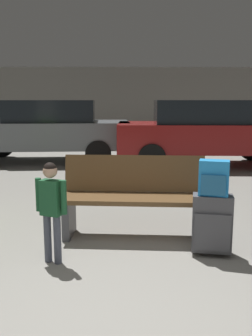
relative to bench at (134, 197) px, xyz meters
name	(u,v)px	position (x,y,z in m)	size (l,w,h in m)	color
ground_plane	(113,191)	(-0.28, 2.26, -0.49)	(18.00, 18.00, 0.10)	gray
garage_back_wall	(116,103)	(-0.28, 11.12, 0.96)	(18.00, 0.12, 2.80)	slate
bench	(134,197)	(0.00, 0.00, 0.00)	(1.64, 0.65, 0.89)	brown
suitcase	(212,224)	(0.74, -0.57, -0.12)	(0.41, 0.29, 0.60)	#4C4C51
backpack_bright	(214,178)	(0.74, -0.57, 0.33)	(0.31, 0.25, 0.34)	#268CD8
child	(51,202)	(-0.79, -0.72, 0.15)	(0.30, 0.24, 0.96)	#4C5160
parked_car_far	(47,129)	(-1.93, 5.27, 0.36)	(4.17, 1.93, 1.51)	slate
parked_car_near	(205,131)	(1.84, 4.58, 0.36)	(4.17, 1.94, 1.51)	maroon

